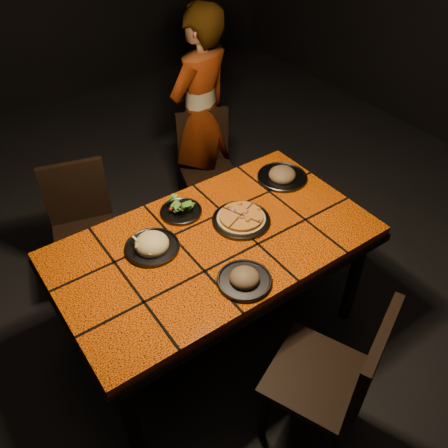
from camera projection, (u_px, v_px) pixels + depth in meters
room_shell at (212, 103)px, 1.89m from camera, size 6.04×7.04×3.08m
dining_table at (215, 251)px, 2.44m from camera, size 1.62×0.92×0.75m
chair_near at (340, 377)px, 2.05m from camera, size 0.56×0.56×0.94m
chair_far_left at (83, 220)px, 2.91m from camera, size 0.47×0.47×0.84m
chair_far_right at (207, 161)px, 3.41m from camera, size 0.47×0.47×0.83m
diner at (201, 115)px, 3.33m from camera, size 0.64×0.50×1.52m
plate_pizza at (241, 219)px, 2.48m from camera, size 0.33×0.33×0.04m
plate_pasta at (152, 245)px, 2.32m from camera, size 0.27×0.27×0.09m
plate_salad at (181, 209)px, 2.53m from camera, size 0.23×0.23×0.07m
plate_mushroom_a at (245, 278)px, 2.16m from camera, size 0.26×0.26×0.08m
plate_mushroom_b at (282, 175)px, 2.77m from camera, size 0.29×0.29×0.10m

